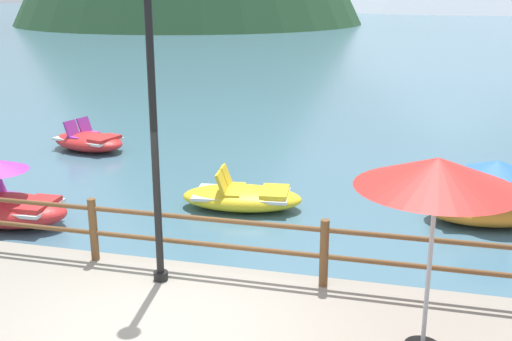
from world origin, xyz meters
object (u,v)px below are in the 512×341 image
object	(u,v)px
pedal_boat_0	(6,203)
pedal_boat_1	(89,141)
pedal_boat_2	(243,197)
pedal_boat_3	(488,202)
lamp_post	(153,103)
beach_umbrella	(437,176)

from	to	relation	value
pedal_boat_0	pedal_boat_1	bearing A→B (deg)	103.03
pedal_boat_2	pedal_boat_3	xyz separation A→B (m)	(4.67, 0.42, 0.16)
pedal_boat_0	pedal_boat_1	xyz separation A→B (m)	(-1.24, 5.36, -0.16)
lamp_post	pedal_boat_3	bearing A→B (deg)	43.86
lamp_post	pedal_boat_2	xyz separation A→B (m)	(0.04, 4.11, -2.63)
lamp_post	pedal_boat_1	xyz separation A→B (m)	(-5.26, 7.54, -2.62)
lamp_post	pedal_boat_3	distance (m)	6.98
lamp_post	beach_umbrella	size ratio (longest dim) A/B	1.83
pedal_boat_2	pedal_boat_3	distance (m)	4.70
lamp_post	beach_umbrella	xyz separation A→B (m)	(3.50, -0.93, -0.43)
lamp_post	pedal_boat_2	world-z (taller)	lamp_post
lamp_post	pedal_boat_0	bearing A→B (deg)	151.45
pedal_boat_1	lamp_post	bearing A→B (deg)	-55.13
pedal_boat_3	lamp_post	bearing A→B (deg)	-136.14
beach_umbrella	pedal_boat_2	world-z (taller)	beach_umbrella
beach_umbrella	pedal_boat_3	bearing A→B (deg)	77.49
pedal_boat_0	pedal_boat_2	world-z (taller)	pedal_boat_0
pedal_boat_1	pedal_boat_3	xyz separation A→B (m)	(9.97, -3.01, 0.15)
beach_umbrella	pedal_boat_3	size ratio (longest dim) A/B	0.89
pedal_boat_1	pedal_boat_2	distance (m)	6.31
pedal_boat_1	beach_umbrella	bearing A→B (deg)	-44.05
beach_umbrella	pedal_boat_1	xyz separation A→B (m)	(-8.76, 8.47, -2.19)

